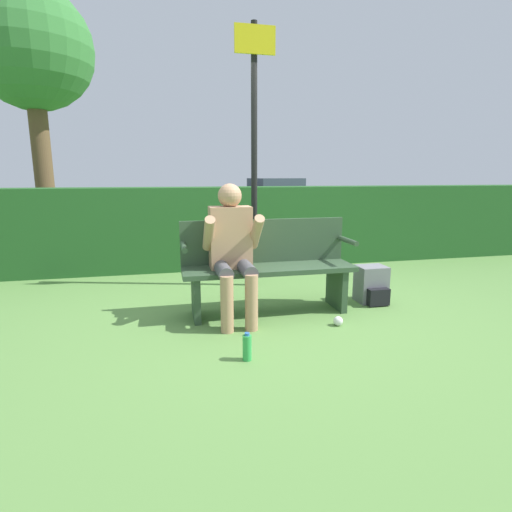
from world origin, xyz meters
name	(u,v)px	position (x,y,z in m)	size (l,w,h in m)	color
ground_plane	(269,312)	(0.00, 0.00, 0.00)	(40.00, 40.00, 0.00)	#5B8942
hedge_back	(232,227)	(0.00, 2.11, 0.57)	(12.00, 0.56, 1.14)	#235623
park_bench	(267,265)	(0.00, 0.06, 0.46)	(1.63, 0.44, 0.88)	#334C33
person_seated	(232,246)	(-0.36, -0.06, 0.68)	(0.52, 0.60, 1.23)	tan
backpack	(372,285)	(1.13, 0.08, 0.18)	(0.29, 0.32, 0.38)	slate
water_bottle	(247,347)	(-0.41, -0.95, 0.10)	(0.07, 0.07, 0.21)	green
signpost	(254,140)	(0.08, 0.99, 1.69)	(0.45, 0.09, 2.92)	black
parked_car	(276,192)	(3.84, 13.52, 0.58)	(4.72, 2.82, 1.16)	black
tree	(31,52)	(-2.90, 3.88, 3.21)	(1.91, 1.91, 4.23)	brown
litter_crumple	(338,321)	(0.51, -0.47, 0.04)	(0.08, 0.08, 0.08)	silver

